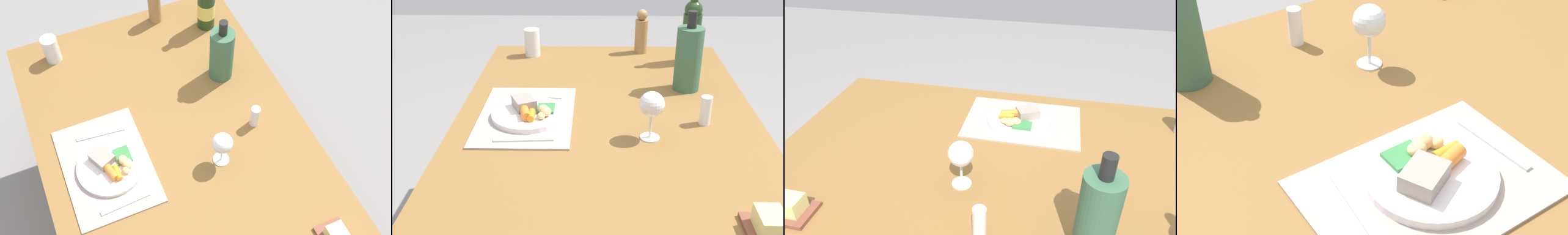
{
  "view_description": "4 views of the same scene",
  "coord_description": "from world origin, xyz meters",
  "views": [
    {
      "loc": [
        0.88,
        -0.31,
        2.29
      ],
      "look_at": [
        -0.05,
        0.09,
        0.84
      ],
      "focal_mm": 44.51,
      "sensor_mm": 36.0,
      "label": 1
    },
    {
      "loc": [
        1.34,
        -0.04,
        1.44
      ],
      "look_at": [
        0.03,
        -0.06,
        0.76
      ],
      "focal_mm": 43.21,
      "sensor_mm": 36.0,
      "label": 2
    },
    {
      "loc": [
        -0.15,
        0.96,
        1.49
      ],
      "look_at": [
        0.08,
        -0.08,
        0.84
      ],
      "focal_mm": 33.99,
      "sensor_mm": 36.0,
      "label": 3
    },
    {
      "loc": [
        -0.51,
        -0.78,
        1.41
      ],
      "look_at": [
        -0.04,
        -0.07,
        0.75
      ],
      "focal_mm": 49.4,
      "sensor_mm": 36.0,
      "label": 4
    }
  ],
  "objects": [
    {
      "name": "salt_shaker",
      "position": [
        -0.01,
        0.31,
        0.77
      ],
      "size": [
        0.04,
        0.04,
        0.1
      ],
      "primitive_type": "cylinder",
      "color": "white",
      "rests_on": "dining_table"
    },
    {
      "name": "placemat",
      "position": [
        -0.05,
        -0.27,
        0.73
      ],
      "size": [
        0.44,
        0.31,
        0.01
      ],
      "primitive_type": "cube",
      "color": "#A7988C",
      "rests_on": "dining_table"
    },
    {
      "name": "wine_glass",
      "position": [
        0.09,
        0.13,
        0.84
      ],
      "size": [
        0.08,
        0.08,
        0.15
      ],
      "color": "white",
      "rests_on": "dining_table"
    },
    {
      "name": "cooler_bottle",
      "position": [
        -0.29,
        0.3,
        0.85
      ],
      "size": [
        0.1,
        0.1,
        0.3
      ],
      "color": "#396346",
      "rests_on": "dining_table"
    },
    {
      "name": "dinner_plate",
      "position": [
        -0.04,
        -0.26,
        0.75
      ],
      "size": [
        0.24,
        0.24,
        0.05
      ],
      "color": "white",
      "rests_on": "placemat"
    },
    {
      "name": "fork",
      "position": [
        -0.19,
        -0.25,
        0.73
      ],
      "size": [
        0.03,
        0.19,
        0.0
      ],
      "primitive_type": "cube",
      "rotation": [
        0.0,
        0.0,
        -0.1
      ],
      "color": "silver",
      "rests_on": "placemat"
    },
    {
      "name": "dining_table",
      "position": [
        0.0,
        0.0,
        0.63
      ],
      "size": [
        1.54,
        1.01,
        0.73
      ],
      "color": "brown",
      "rests_on": "ground_plane"
    },
    {
      "name": "knife",
      "position": [
        0.12,
        -0.25,
        0.73
      ],
      "size": [
        0.03,
        0.18,
        0.0
      ],
      "primitive_type": "cube",
      "rotation": [
        0.0,
        0.0,
        0.06
      ],
      "color": "silver",
      "rests_on": "placemat"
    }
  ]
}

